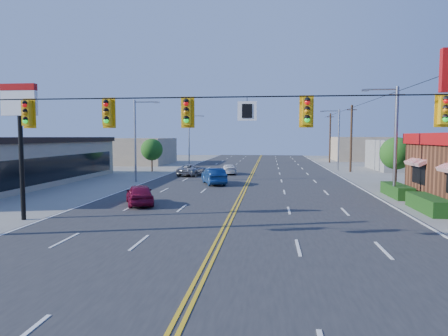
# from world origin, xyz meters

# --- Properties ---
(ground) EXTENTS (160.00, 160.00, 0.00)m
(ground) POSITION_xyz_m (0.00, 0.00, 0.00)
(ground) COLOR gray
(ground) RESTS_ON ground
(road) EXTENTS (20.00, 120.00, 0.06)m
(road) POSITION_xyz_m (0.00, 20.00, 0.03)
(road) COLOR #2D2D30
(road) RESTS_ON ground
(signal_span) EXTENTS (24.32, 0.34, 9.00)m
(signal_span) POSITION_xyz_m (-0.12, 0.00, 4.89)
(signal_span) COLOR #47301E
(signal_span) RESTS_ON ground
(strip_mall) EXTENTS (10.40, 26.40, 4.40)m
(strip_mall) POSITION_xyz_m (-22.00, 18.00, 2.25)
(strip_mall) COLOR tan
(strip_mall) RESTS_ON ground
(pizza_hut_sign) EXTENTS (1.90, 0.30, 6.85)m
(pizza_hut_sign) POSITION_xyz_m (-11.00, 4.00, 5.18)
(pizza_hut_sign) COLOR black
(pizza_hut_sign) RESTS_ON ground
(streetlight_se) EXTENTS (2.55, 0.25, 8.00)m
(streetlight_se) POSITION_xyz_m (10.79, 14.00, 4.51)
(streetlight_se) COLOR gray
(streetlight_se) RESTS_ON ground
(streetlight_ne) EXTENTS (2.55, 0.25, 8.00)m
(streetlight_ne) POSITION_xyz_m (10.79, 38.00, 4.51)
(streetlight_ne) COLOR gray
(streetlight_ne) RESTS_ON ground
(streetlight_sw) EXTENTS (2.55, 0.25, 8.00)m
(streetlight_sw) POSITION_xyz_m (-10.79, 22.00, 4.51)
(streetlight_sw) COLOR gray
(streetlight_sw) RESTS_ON ground
(streetlight_nw) EXTENTS (2.55, 0.25, 8.00)m
(streetlight_nw) POSITION_xyz_m (-10.79, 48.00, 4.51)
(streetlight_nw) COLOR gray
(streetlight_nw) RESTS_ON ground
(utility_pole_near) EXTENTS (0.28, 0.28, 8.40)m
(utility_pole_near) POSITION_xyz_m (12.20, 18.00, 4.20)
(utility_pole_near) COLOR #47301E
(utility_pole_near) RESTS_ON ground
(utility_pole_mid) EXTENTS (0.28, 0.28, 8.40)m
(utility_pole_mid) POSITION_xyz_m (12.20, 36.00, 4.20)
(utility_pole_mid) COLOR #47301E
(utility_pole_mid) RESTS_ON ground
(utility_pole_far) EXTENTS (0.28, 0.28, 8.40)m
(utility_pole_far) POSITION_xyz_m (12.20, 54.00, 4.20)
(utility_pole_far) COLOR #47301E
(utility_pole_far) RESTS_ON ground
(tree_kfc_rear) EXTENTS (2.94, 2.94, 4.41)m
(tree_kfc_rear) POSITION_xyz_m (13.50, 22.00, 2.93)
(tree_kfc_rear) COLOR #47301E
(tree_kfc_rear) RESTS_ON ground
(tree_west) EXTENTS (2.80, 2.80, 4.20)m
(tree_west) POSITION_xyz_m (-13.00, 34.00, 2.79)
(tree_west) COLOR #47301E
(tree_west) RESTS_ON ground
(bld_east_mid) EXTENTS (12.00, 10.00, 4.00)m
(bld_east_mid) POSITION_xyz_m (22.00, 40.00, 2.00)
(bld_east_mid) COLOR gray
(bld_east_mid) RESTS_ON ground
(bld_west_far) EXTENTS (11.00, 12.00, 4.20)m
(bld_west_far) POSITION_xyz_m (-20.00, 48.00, 2.10)
(bld_west_far) COLOR tan
(bld_west_far) RESTS_ON ground
(bld_east_far) EXTENTS (10.00, 10.00, 4.40)m
(bld_east_far) POSITION_xyz_m (19.00, 62.00, 2.20)
(bld_east_far) COLOR tan
(bld_east_far) RESTS_ON ground
(car_magenta) EXTENTS (3.00, 4.26, 1.35)m
(car_magenta) POSITION_xyz_m (-6.25, 9.01, 0.67)
(car_magenta) COLOR maroon
(car_magenta) RESTS_ON ground
(car_blue) EXTENTS (3.01, 4.80, 1.49)m
(car_blue) POSITION_xyz_m (-3.06, 20.58, 0.75)
(car_blue) COLOR navy
(car_blue) RESTS_ON ground
(car_white) EXTENTS (2.41, 4.22, 1.15)m
(car_white) POSITION_xyz_m (-2.72, 30.70, 0.58)
(car_white) COLOR white
(car_white) RESTS_ON ground
(car_silver) EXTENTS (3.03, 5.04, 1.31)m
(car_silver) POSITION_xyz_m (-6.63, 28.43, 0.65)
(car_silver) COLOR gray
(car_silver) RESTS_ON ground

